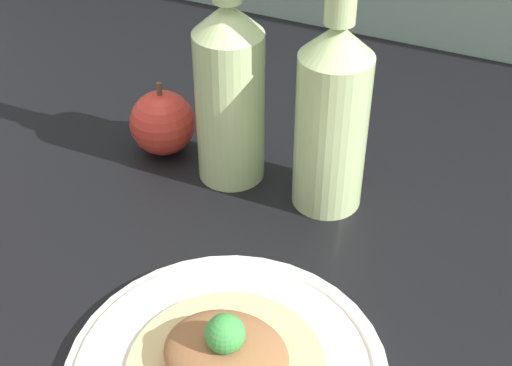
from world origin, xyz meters
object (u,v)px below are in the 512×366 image
plated_food (226,355)px  cider_bottle_left (229,85)px  cider_bottle_right (333,110)px  apple (162,123)px

plated_food → cider_bottle_left: (-12.75, 26.67, 8.85)cm
plated_food → cider_bottle_right: 28.11cm
cider_bottle_left → cider_bottle_right: (11.91, 0.00, 0.00)cm
cider_bottle_right → apple: (-21.55, 0.74, -7.88)cm
plated_food → cider_bottle_left: size_ratio=0.55×
cider_bottle_left → cider_bottle_right: size_ratio=1.00×
cider_bottle_left → apple: (-9.64, 0.74, -7.88)cm
cider_bottle_right → cider_bottle_left: bearing=180.0°
cider_bottle_left → plated_food: bearing=-64.4°
plated_food → cider_bottle_right: bearing=91.8°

